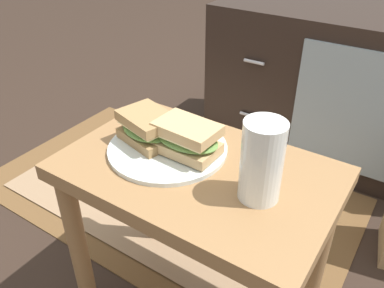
% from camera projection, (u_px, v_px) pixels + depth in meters
% --- Properties ---
extents(side_table, '(0.56, 0.36, 0.46)m').
position_uv_depth(side_table, '(197.00, 201.00, 0.86)').
color(side_table, olive).
rests_on(side_table, ground).
extents(tv_cabinet, '(0.96, 0.46, 0.58)m').
position_uv_depth(tv_cabinet, '(339.00, 86.00, 1.54)').
color(tv_cabinet, black).
rests_on(tv_cabinet, ground).
extents(area_rug, '(1.30, 0.76, 0.01)m').
position_uv_depth(area_rug, '(168.00, 192.00, 1.45)').
color(area_rug, brown).
rests_on(area_rug, ground).
extents(plate, '(0.26, 0.26, 0.01)m').
position_uv_depth(plate, '(168.00, 148.00, 0.85)').
color(plate, silver).
rests_on(plate, side_table).
extents(sandwich_front, '(0.15, 0.13, 0.07)m').
position_uv_depth(sandwich_front, '(148.00, 127.00, 0.85)').
color(sandwich_front, '#9E7A4C').
rests_on(sandwich_front, plate).
extents(sandwich_back, '(0.14, 0.09, 0.07)m').
position_uv_depth(sandwich_back, '(187.00, 138.00, 0.81)').
color(sandwich_back, tan).
rests_on(sandwich_back, plate).
extents(beer_glass, '(0.08, 0.08, 0.15)m').
position_uv_depth(beer_glass, '(262.00, 163.00, 0.69)').
color(beer_glass, silver).
rests_on(beer_glass, side_table).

